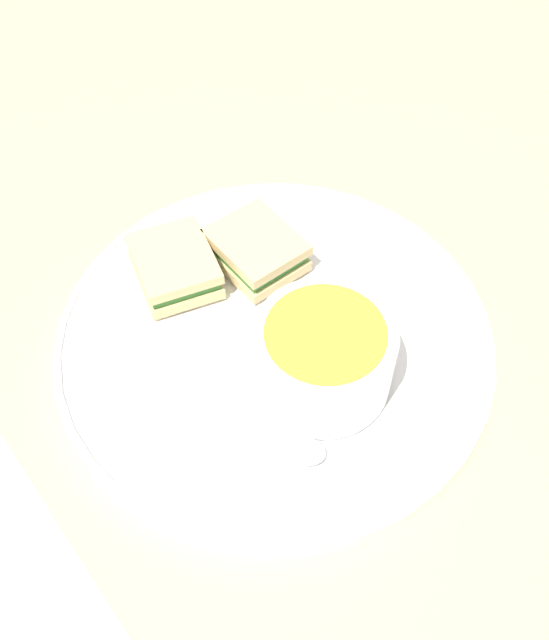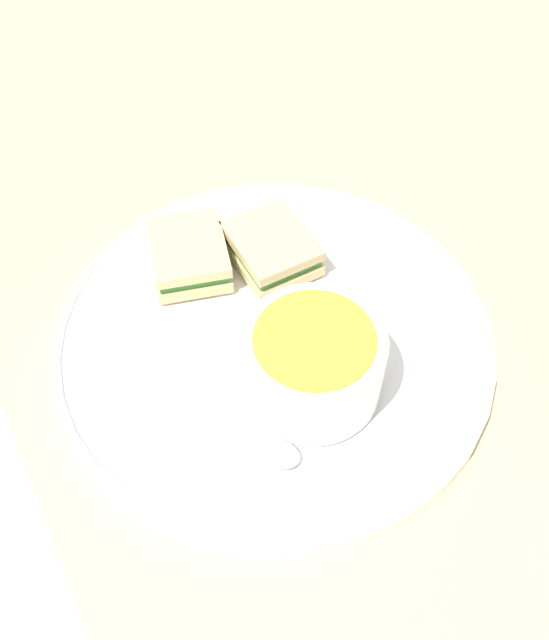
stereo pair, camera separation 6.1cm
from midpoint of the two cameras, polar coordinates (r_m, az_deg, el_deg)
The scene contains 6 objects.
ground_plane at distance 0.64m, azimuth -2.72°, elevation -2.24°, with size 2.40×2.40×0.00m, color #D1B27F.
plate at distance 0.64m, azimuth -2.76°, elevation -1.69°, with size 0.37×0.37×0.02m.
soup_bowl at distance 0.57m, azimuth 0.70°, elevation -3.02°, with size 0.11×0.11×0.07m.
spoon at distance 0.57m, azimuth -1.86°, elevation -10.02°, with size 0.06×0.11×0.01m.
sandwich_half_near at distance 0.67m, azimuth -4.03°, elevation 5.21°, with size 0.08×0.09×0.03m.
sandwich_half_far at distance 0.66m, azimuth -10.25°, elevation 3.89°, with size 0.10×0.10×0.03m.
Camera 1 is at (-0.29, -0.23, 0.53)m, focal length 42.00 mm.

